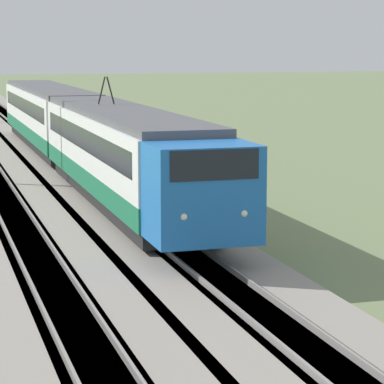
{
  "coord_description": "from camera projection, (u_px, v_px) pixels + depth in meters",
  "views": [
    {
      "loc": [
        -1.74,
        2.88,
        6.09
      ],
      "look_at": [
        21.67,
        -4.09,
        2.16
      ],
      "focal_mm": 85.0,
      "sensor_mm": 36.0,
      "label": 1
    }
  ],
  "objects": [
    {
      "name": "ballast_adjacent",
      "position": [
        51.0,
        151.0,
        51.87
      ],
      "size": [
        240.0,
        4.4,
        0.3
      ],
      "color": "gray",
      "rests_on": "ground"
    },
    {
      "name": "track_adjacent",
      "position": [
        51.0,
        151.0,
        51.87
      ],
      "size": [
        240.0,
        1.57,
        0.45
      ],
      "color": "#4C4238",
      "rests_on": "ground"
    },
    {
      "name": "passenger_train",
      "position": [
        78.0,
        128.0,
        42.38
      ],
      "size": [
        40.82,
        2.94,
        4.92
      ],
      "rotation": [
        0.0,
        0.0,
        3.14
      ],
      "color": "blue",
      "rests_on": "ground"
    }
  ]
}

